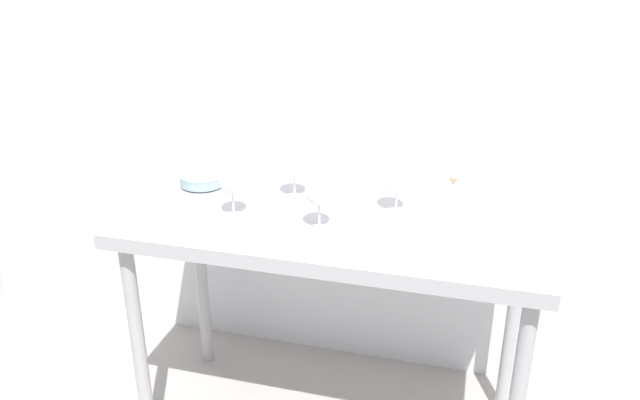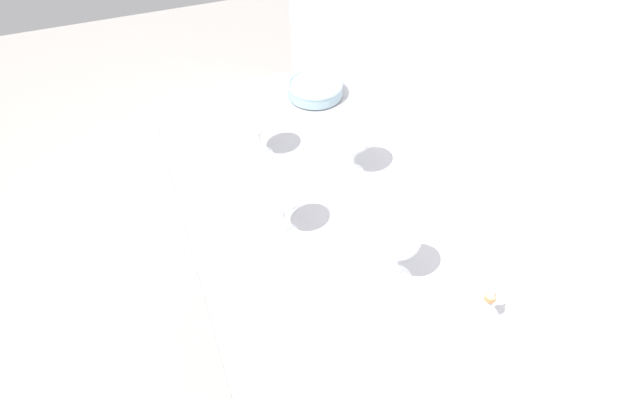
{
  "view_description": "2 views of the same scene",
  "coord_description": "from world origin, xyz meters",
  "px_view_note": "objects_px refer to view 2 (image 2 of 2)",
  "views": [
    {
      "loc": [
        0.45,
        -1.87,
        1.78
      ],
      "look_at": [
        -0.05,
        0.03,
        0.94
      ],
      "focal_mm": 35.3,
      "sensor_mm": 36.0,
      "label": 1
    },
    {
      "loc": [
        1.05,
        -0.39,
        2.07
      ],
      "look_at": [
        -0.03,
        -0.01,
        0.97
      ],
      "focal_mm": 36.96,
      "sensor_mm": 36.0,
      "label": 2
    }
  ],
  "objects_px": {
    "wine_glass_near_left": "(258,118)",
    "tasting_bowl": "(315,88)",
    "wine_glass_far_left": "(354,135)",
    "decanter_funnel": "(486,311)",
    "tasting_sheet_upper": "(386,362)",
    "wine_glass_near_center": "(283,195)",
    "wine_glass_far_right": "(400,240)"
  },
  "relations": [
    {
      "from": "wine_glass_far_left",
      "to": "tasting_sheet_upper",
      "type": "height_order",
      "value": "wine_glass_far_left"
    },
    {
      "from": "wine_glass_far_left",
      "to": "tasting_bowl",
      "type": "height_order",
      "value": "wine_glass_far_left"
    },
    {
      "from": "wine_glass_far_right",
      "to": "tasting_sheet_upper",
      "type": "relative_size",
      "value": 0.86
    },
    {
      "from": "wine_glass_far_right",
      "to": "decanter_funnel",
      "type": "distance_m",
      "value": 0.23
    },
    {
      "from": "wine_glass_far_left",
      "to": "decanter_funnel",
      "type": "relative_size",
      "value": 1.3
    },
    {
      "from": "wine_glass_near_left",
      "to": "decanter_funnel",
      "type": "xyz_separation_m",
      "value": [
        0.7,
        0.3,
        -0.08
      ]
    },
    {
      "from": "wine_glass_far_left",
      "to": "tasting_sheet_upper",
      "type": "bearing_deg",
      "value": -14.46
    },
    {
      "from": "wine_glass_far_left",
      "to": "decanter_funnel",
      "type": "distance_m",
      "value": 0.56
    },
    {
      "from": "wine_glass_near_center",
      "to": "decanter_funnel",
      "type": "height_order",
      "value": "wine_glass_near_center"
    },
    {
      "from": "wine_glass_near_left",
      "to": "wine_glass_far_right",
      "type": "relative_size",
      "value": 0.98
    },
    {
      "from": "wine_glass_near_center",
      "to": "tasting_bowl",
      "type": "bearing_deg",
      "value": 153.99
    },
    {
      "from": "tasting_bowl",
      "to": "wine_glass_near_left",
      "type": "bearing_deg",
      "value": -46.58
    },
    {
      "from": "wine_glass_near_left",
      "to": "decanter_funnel",
      "type": "relative_size",
      "value": 1.28
    },
    {
      "from": "wine_glass_far_left",
      "to": "tasting_bowl",
      "type": "distance_m",
      "value": 0.38
    },
    {
      "from": "wine_glass_near_center",
      "to": "wine_glass_far_left",
      "type": "bearing_deg",
      "value": 123.33
    },
    {
      "from": "wine_glass_near_left",
      "to": "wine_glass_near_center",
      "type": "distance_m",
      "value": 0.31
    },
    {
      "from": "wine_glass_far_left",
      "to": "wine_glass_far_right",
      "type": "bearing_deg",
      "value": -6.21
    },
    {
      "from": "wine_glass_near_left",
      "to": "tasting_bowl",
      "type": "distance_m",
      "value": 0.34
    },
    {
      "from": "wine_glass_far_left",
      "to": "tasting_sheet_upper",
      "type": "distance_m",
      "value": 0.6
    },
    {
      "from": "decanter_funnel",
      "to": "wine_glass_far_right",
      "type": "bearing_deg",
      "value": -144.7
    },
    {
      "from": "wine_glass_far_left",
      "to": "tasting_bowl",
      "type": "xyz_separation_m",
      "value": [
        -0.37,
        0.02,
        -0.1
      ]
    },
    {
      "from": "tasting_bowl",
      "to": "decanter_funnel",
      "type": "relative_size",
      "value": 1.26
    },
    {
      "from": "wine_glass_far_left",
      "to": "decanter_funnel",
      "type": "xyz_separation_m",
      "value": [
        0.55,
        0.09,
        -0.08
      ]
    },
    {
      "from": "wine_glass_near_left",
      "to": "tasting_bowl",
      "type": "bearing_deg",
      "value": 133.42
    },
    {
      "from": "wine_glass_near_left",
      "to": "tasting_sheet_upper",
      "type": "bearing_deg",
      "value": 5.25
    },
    {
      "from": "wine_glass_far_left",
      "to": "decanter_funnel",
      "type": "bearing_deg",
      "value": 8.82
    },
    {
      "from": "wine_glass_near_left",
      "to": "wine_glass_near_center",
      "type": "xyz_separation_m",
      "value": [
        0.3,
        -0.02,
        0.0
      ]
    },
    {
      "from": "wine_glass_near_center",
      "to": "wine_glass_far_right",
      "type": "bearing_deg",
      "value": 42.09
    },
    {
      "from": "wine_glass_near_center",
      "to": "tasting_bowl",
      "type": "xyz_separation_m",
      "value": [
        -0.52,
        0.26,
        -0.1
      ]
    },
    {
      "from": "wine_glass_far_right",
      "to": "wine_glass_far_left",
      "type": "distance_m",
      "value": 0.38
    },
    {
      "from": "wine_glass_near_center",
      "to": "tasting_sheet_upper",
      "type": "xyz_separation_m",
      "value": [
        0.42,
        0.09,
        -0.13
      ]
    },
    {
      "from": "wine_glass_near_center",
      "to": "tasting_sheet_upper",
      "type": "height_order",
      "value": "wine_glass_near_center"
    }
  ]
}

